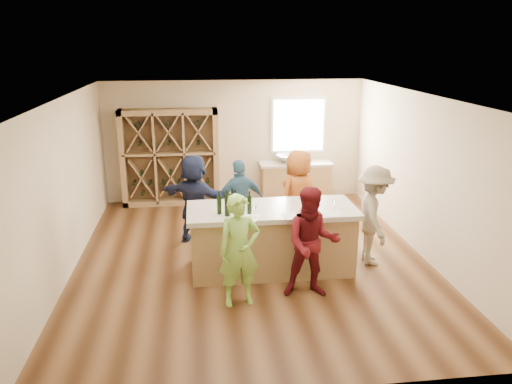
{
  "coord_description": "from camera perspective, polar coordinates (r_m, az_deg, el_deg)",
  "views": [
    {
      "loc": [
        -0.89,
        -7.97,
        3.67
      ],
      "look_at": [
        0.1,
        0.2,
        1.15
      ],
      "focal_mm": 35.0,
      "sensor_mm": 36.0,
      "label": 1
    }
  ],
  "objects": [
    {
      "name": "wine_bottle_d",
      "position": [
        7.7,
        -0.76,
        -1.5
      ],
      "size": [
        0.09,
        0.09,
        0.29
      ],
      "primitive_type": "cylinder",
      "rotation": [
        0.0,
        0.0,
        -0.29
      ],
      "color": "black",
      "rests_on": "tasting_counter_top"
    },
    {
      "name": "tasting_counter_base",
      "position": [
        8.23,
        1.79,
        -5.64
      ],
      "size": [
        2.6,
        1.0,
        1.0
      ],
      "primitive_type": "cube",
      "color": "#987548",
      "rests_on": "floor"
    },
    {
      "name": "wine_bottle_a",
      "position": [
        7.73,
        -4.22,
        -1.48
      ],
      "size": [
        0.07,
        0.07,
        0.29
      ],
      "primitive_type": "cylinder",
      "rotation": [
        0.0,
        0.0,
        0.01
      ],
      "color": "black",
      "rests_on": "tasting_counter_top"
    },
    {
      "name": "tasting_menu_b",
      "position": [
        7.66,
        3.96,
        -2.78
      ],
      "size": [
        0.25,
        0.31,
        0.0
      ],
      "primitive_type": "cube",
      "rotation": [
        0.0,
        0.0,
        0.12
      ],
      "color": "white",
      "rests_on": "tasting_counter_top"
    },
    {
      "name": "sink",
      "position": [
        11.67,
        3.59,
        3.83
      ],
      "size": [
        0.54,
        0.54,
        0.19
      ],
      "primitive_type": "imported",
      "color": "silver",
      "rests_on": "back_counter_top"
    },
    {
      "name": "tasting_menu_a",
      "position": [
        7.58,
        -0.57,
        -2.94
      ],
      "size": [
        0.35,
        0.4,
        0.0
      ],
      "primitive_type": "cube",
      "rotation": [
        0.0,
        0.0,
        -0.41
      ],
      "color": "white",
      "rests_on": "tasting_counter_top"
    },
    {
      "name": "person_server",
      "position": [
        8.59,
        13.33,
        -2.63
      ],
      "size": [
        0.64,
        1.15,
        1.7
      ],
      "primitive_type": "imported",
      "rotation": [
        0.0,
        0.0,
        1.45
      ],
      "color": "gray",
      "rests_on": "floor"
    },
    {
      "name": "ceiling",
      "position": [
        8.07,
        -0.54,
        11.18
      ],
      "size": [
        6.0,
        7.0,
        0.1
      ],
      "primitive_type": "cube",
      "color": "white",
      "rests_on": "ground"
    },
    {
      "name": "wall_front",
      "position": [
        5.05,
        4.07,
        -9.73
      ],
      "size": [
        6.0,
        0.1,
        2.8
      ],
      "primitive_type": "cube",
      "color": "beige",
      "rests_on": "ground"
    },
    {
      "name": "wine_rack",
      "position": [
        11.55,
        -9.79,
        3.91
      ],
      "size": [
        2.2,
        0.45,
        2.2
      ],
      "primitive_type": "cube",
      "color": "#987548",
      "rests_on": "floor"
    },
    {
      "name": "person_far_left",
      "position": [
        9.29,
        -7.02,
        -0.81
      ],
      "size": [
        1.64,
        1.3,
        1.69
      ],
      "primitive_type": "imported",
      "rotation": [
        0.0,
        0.0,
        2.6
      ],
      "color": "#191E38",
      "rests_on": "floor"
    },
    {
      "name": "tasting_menu_c",
      "position": [
        7.87,
        8.7,
        -2.39
      ],
      "size": [
        0.3,
        0.36,
        0.0
      ],
      "primitive_type": "cube",
      "rotation": [
        0.0,
        0.0,
        -0.19
      ],
      "color": "white",
      "rests_on": "tasting_counter_top"
    },
    {
      "name": "wall_left",
      "position": [
        8.57,
        -21.24,
        0.47
      ],
      "size": [
        0.1,
        7.0,
        2.8
      ],
      "primitive_type": "cube",
      "color": "beige",
      "rests_on": "ground"
    },
    {
      "name": "faucet",
      "position": [
        11.83,
        3.44,
        4.29
      ],
      "size": [
        0.02,
        0.02,
        0.3
      ],
      "primitive_type": "cylinder",
      "color": "silver",
      "rests_on": "back_counter_top"
    },
    {
      "name": "window_pane",
      "position": [
        11.81,
        4.89,
        7.6
      ],
      "size": [
        1.18,
        0.01,
        1.18
      ],
      "primitive_type": "cube",
      "color": "white",
      "rests_on": "wall_back"
    },
    {
      "name": "tasting_counter_top",
      "position": [
        8.04,
        1.83,
        -2.09
      ],
      "size": [
        2.72,
        1.12,
        0.08
      ],
      "primitive_type": "cube",
      "color": "#B7A995",
      "rests_on": "tasting_counter_base"
    },
    {
      "name": "person_far_right",
      "position": [
        9.4,
        4.88,
        -0.39
      ],
      "size": [
        1.01,
        0.92,
        1.74
      ],
      "primitive_type": "imported",
      "rotation": [
        0.0,
        0.0,
        3.7
      ],
      "color": "#994C19",
      "rests_on": "floor"
    },
    {
      "name": "wine_glass_c",
      "position": [
        7.69,
        7.09,
        -2.03
      ],
      "size": [
        0.09,
        0.09,
        0.2
      ],
      "primitive_type": "cone",
      "rotation": [
        0.0,
        0.0,
        0.31
      ],
      "color": "white",
      "rests_on": "tasting_counter_top"
    },
    {
      "name": "wine_bottle_c",
      "position": [
        7.81,
        -2.34,
        -1.28
      ],
      "size": [
        0.07,
        0.07,
        0.28
      ],
      "primitive_type": "cylinder",
      "rotation": [
        0.0,
        0.0,
        0.02
      ],
      "color": "black",
      "rests_on": "tasting_counter_top"
    },
    {
      "name": "wall_right",
      "position": [
        9.18,
        18.77,
        1.78
      ],
      "size": [
        0.1,
        7.0,
        2.8
      ],
      "primitive_type": "cube",
      "color": "beige",
      "rests_on": "ground"
    },
    {
      "name": "wine_glass_a",
      "position": [
        7.55,
        -0.16,
        -2.3
      ],
      "size": [
        0.08,
        0.08,
        0.18
      ],
      "primitive_type": "cone",
      "rotation": [
        0.0,
        0.0,
        0.23
      ],
      "color": "white",
      "rests_on": "tasting_counter_top"
    },
    {
      "name": "wall_back",
      "position": [
        11.78,
        -2.47,
        5.89
      ],
      "size": [
        6.0,
        0.1,
        2.8
      ],
      "primitive_type": "cube",
      "color": "beige",
      "rests_on": "ground"
    },
    {
      "name": "window_frame",
      "position": [
        11.85,
        4.86,
        7.63
      ],
      "size": [
        1.3,
        0.06,
        1.3
      ],
      "primitive_type": "cube",
      "color": "white",
      "rests_on": "wall_back"
    },
    {
      "name": "wine_glass_e",
      "position": [
        7.92,
        8.9,
        -1.54
      ],
      "size": [
        0.09,
        0.09,
        0.2
      ],
      "primitive_type": "cone",
      "rotation": [
        0.0,
        0.0,
        -0.3
      ],
      "color": "white",
      "rests_on": "tasting_counter_top"
    },
    {
      "name": "wine_bottle_b",
      "position": [
        7.63,
        -3.31,
        -1.54
      ],
      "size": [
        0.09,
        0.09,
        0.33
      ],
      "primitive_type": "cylinder",
      "rotation": [
        0.0,
        0.0,
        -0.09
      ],
      "color": "black",
      "rests_on": "tasting_counter_top"
    },
    {
      "name": "floor",
      "position": [
        8.84,
        -0.49,
        -7.86
      ],
      "size": [
        6.0,
        7.0,
        0.1
      ],
      "primitive_type": "cube",
      "color": "brown",
      "rests_on": "ground"
    },
    {
      "name": "person_far_mid",
      "position": [
        9.2,
        -1.8,
        -1.16
      ],
      "size": [
        1.02,
        0.68,
        1.6
      ],
      "primitive_type": "imported",
      "rotation": [
        0.0,
        0.0,
        3.37
      ],
      "color": "#335972",
      "rests_on": "floor"
    },
    {
      "name": "wine_glass_d",
      "position": [
        7.89,
        5.17,
        -1.45
      ],
      "size": [
        0.09,
        0.09,
        0.2
      ],
      "primitive_type": "cone",
      "rotation": [
        0.0,
        0.0,
        0.27
      ],
      "color": "white",
      "rests_on": "tasting_counter_top"
    },
    {
      "name": "back_counter_top",
      "position": [
        11.74,
        4.54,
        3.26
      ],
      "size": [
        1.7,
        0.62,
        0.06
      ],
      "primitive_type": "cube",
      "color": "#B7A995",
      "rests_on": "back_counter_base"
    },
    {
      "name": "person_near_left",
      "position": [
        7.08,
        -1.92,
        -6.72
      ],
      "size": [
        0.66,
        0.53,
        1.64
      ],
      "primitive_type": "imported",
      "rotation": [
        0.0,
        0.0,
        0.17
      ],
      "color": "#8CC64C",
      "rests_on": "floor"
    },
    {
      "name": "back_counter_base",
      "position": [
        11.86,
        4.49,
        1.1
      ],
      "size": [
        1.6,
        0.58,
        0.86
      ],
      "primitive_type": "cube",
      "color": "#987548",
      "rests_on": "floor"
    },
    {
      "name": "person_near_right",
      "position": [
        7.34,
        6.43,
        -5.8
      ],
      "size": [
        0.86,
        0.53,
        1.67
      ],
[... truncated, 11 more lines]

